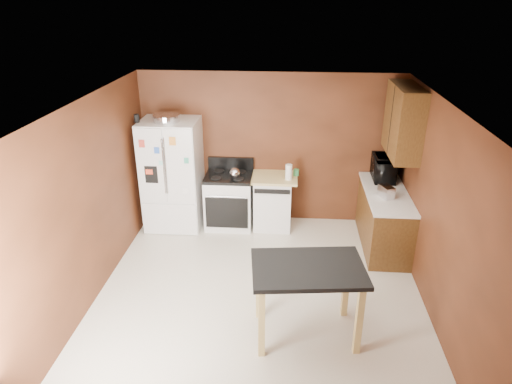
# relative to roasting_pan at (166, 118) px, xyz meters

# --- Properties ---
(floor) EXTENTS (4.50, 4.50, 0.00)m
(floor) POSITION_rel_roasting_pan_xyz_m (1.56, -1.83, -1.85)
(floor) COLOR beige
(floor) RESTS_ON ground
(ceiling) EXTENTS (4.50, 4.50, 0.00)m
(ceiling) POSITION_rel_roasting_pan_xyz_m (1.56, -1.83, 0.65)
(ceiling) COLOR white
(ceiling) RESTS_ON ground
(wall_back) EXTENTS (4.20, 0.00, 4.20)m
(wall_back) POSITION_rel_roasting_pan_xyz_m (1.56, 0.42, -0.60)
(wall_back) COLOR brown
(wall_back) RESTS_ON ground
(wall_front) EXTENTS (4.20, 0.00, 4.20)m
(wall_front) POSITION_rel_roasting_pan_xyz_m (1.56, -4.08, -0.60)
(wall_front) COLOR brown
(wall_front) RESTS_ON ground
(wall_left) EXTENTS (0.00, 4.50, 4.50)m
(wall_left) POSITION_rel_roasting_pan_xyz_m (-0.54, -1.83, -0.60)
(wall_left) COLOR brown
(wall_left) RESTS_ON ground
(wall_right) EXTENTS (0.00, 4.50, 4.50)m
(wall_right) POSITION_rel_roasting_pan_xyz_m (3.66, -1.83, -0.60)
(wall_right) COLOR brown
(wall_right) RESTS_ON ground
(roasting_pan) EXTENTS (0.41, 0.41, 0.10)m
(roasting_pan) POSITION_rel_roasting_pan_xyz_m (0.00, 0.00, 0.00)
(roasting_pan) COLOR silver
(roasting_pan) RESTS_ON refrigerator
(pen_cup) EXTENTS (0.08, 0.08, 0.12)m
(pen_cup) POSITION_rel_roasting_pan_xyz_m (-0.43, -0.09, 0.01)
(pen_cup) COLOR black
(pen_cup) RESTS_ON refrigerator
(kettle) EXTENTS (0.17, 0.17, 0.17)m
(kettle) POSITION_rel_roasting_pan_xyz_m (1.04, -0.02, -0.87)
(kettle) COLOR silver
(kettle) RESTS_ON gas_range
(paper_towel) EXTENTS (0.11, 0.11, 0.25)m
(paper_towel) POSITION_rel_roasting_pan_xyz_m (1.89, 0.02, -0.84)
(paper_towel) COLOR white
(paper_towel) RESTS_ON dishwasher
(green_canister) EXTENTS (0.12, 0.12, 0.10)m
(green_canister) POSITION_rel_roasting_pan_xyz_m (2.01, 0.20, -0.91)
(green_canister) COLOR #3B9A55
(green_canister) RESTS_ON dishwasher
(toaster) EXTENTS (0.23, 0.28, 0.17)m
(toaster) POSITION_rel_roasting_pan_xyz_m (3.31, -0.57, -0.86)
(toaster) COLOR silver
(toaster) RESTS_ON right_cabinets
(microwave) EXTENTS (0.41, 0.60, 0.33)m
(microwave) POSITION_rel_roasting_pan_xyz_m (3.39, 0.15, -0.79)
(microwave) COLOR black
(microwave) RESTS_ON right_cabinets
(refrigerator) EXTENTS (0.90, 0.80, 1.80)m
(refrigerator) POSITION_rel_roasting_pan_xyz_m (0.01, 0.04, -0.95)
(refrigerator) COLOR white
(refrigerator) RESTS_ON ground
(gas_range) EXTENTS (0.76, 0.68, 1.10)m
(gas_range) POSITION_rel_roasting_pan_xyz_m (0.92, 0.10, -1.39)
(gas_range) COLOR white
(gas_range) RESTS_ON ground
(dishwasher) EXTENTS (0.78, 0.63, 0.89)m
(dishwasher) POSITION_rel_roasting_pan_xyz_m (1.64, 0.12, -1.40)
(dishwasher) COLOR white
(dishwasher) RESTS_ON ground
(right_cabinets) EXTENTS (0.63, 1.58, 2.45)m
(right_cabinets) POSITION_rel_roasting_pan_xyz_m (3.40, -0.35, -0.94)
(right_cabinets) COLOR brown
(right_cabinets) RESTS_ON ground
(island) EXTENTS (1.31, 0.95, 0.91)m
(island) POSITION_rel_roasting_pan_xyz_m (2.14, -2.49, -1.08)
(island) COLOR black
(island) RESTS_ON ground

